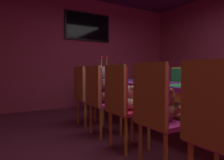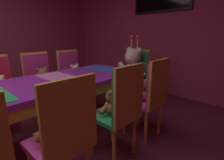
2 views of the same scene
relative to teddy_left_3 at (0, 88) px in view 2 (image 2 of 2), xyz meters
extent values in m
cube|color=#99334C|center=(0.68, 2.92, 0.82)|extent=(5.20, 0.12, 2.80)
cylinder|color=#4C3826|center=(1.06, 1.35, -0.24)|extent=(0.07, 0.07, 0.69)
cylinder|color=#4C3826|center=(0.30, 1.35, -0.24)|extent=(0.07, 0.07, 0.69)
cube|color=pink|center=(0.68, 0.49, 0.16)|extent=(0.77, 0.32, 0.01)
cube|color=blue|center=(0.68, 1.26, 0.16)|extent=(0.77, 0.32, 0.01)
cube|color=red|center=(-0.02, 0.00, -0.14)|extent=(0.40, 0.40, 0.04)
cylinder|color=gold|center=(0.14, 0.16, -0.37)|extent=(0.04, 0.04, 0.42)
cylinder|color=gold|center=(-0.18, 0.16, -0.37)|extent=(0.04, 0.04, 0.42)
ellipsoid|color=beige|center=(-0.02, 0.00, -0.04)|extent=(0.18, 0.18, 0.14)
sphere|color=#FDDCAD|center=(0.04, 0.00, 0.07)|extent=(0.05, 0.05, 0.05)
sphere|color=beige|center=(-0.02, 0.05, 0.14)|extent=(0.05, 0.05, 0.05)
cylinder|color=beige|center=(0.02, 0.09, -0.03)|extent=(0.05, 0.13, 0.12)
cylinder|color=beige|center=(0.10, 0.05, -0.09)|extent=(0.06, 0.13, 0.06)
cube|color=#CC338C|center=(-0.03, 0.58, -0.14)|extent=(0.40, 0.40, 0.04)
cube|color=#CC338C|center=(-0.21, 0.58, 0.13)|extent=(0.05, 0.38, 0.50)
cube|color=gold|center=(-0.23, 0.58, 0.13)|extent=(0.03, 0.41, 0.55)
cylinder|color=gold|center=(0.13, 0.74, -0.37)|extent=(0.04, 0.04, 0.42)
cylinder|color=gold|center=(0.13, 0.42, -0.37)|extent=(0.04, 0.04, 0.42)
cylinder|color=gold|center=(-0.19, 0.74, -0.37)|extent=(0.04, 0.04, 0.42)
cylinder|color=gold|center=(-0.19, 0.42, -0.37)|extent=(0.04, 0.04, 0.42)
ellipsoid|color=brown|center=(-0.03, 0.58, -0.04)|extent=(0.19, 0.19, 0.16)
sphere|color=brown|center=(-0.01, 0.58, 0.10)|extent=(0.16, 0.16, 0.16)
sphere|color=#99663C|center=(0.04, 0.58, 0.09)|extent=(0.06, 0.06, 0.06)
sphere|color=brown|center=(-0.03, 0.64, 0.16)|extent=(0.06, 0.06, 0.06)
sphere|color=brown|center=(-0.03, 0.52, 0.16)|extent=(0.06, 0.06, 0.06)
cylinder|color=brown|center=(0.01, 0.68, -0.02)|extent=(0.05, 0.14, 0.13)
cylinder|color=brown|center=(0.01, 0.48, -0.02)|extent=(0.05, 0.14, 0.13)
cylinder|color=brown|center=(0.10, 0.63, -0.09)|extent=(0.07, 0.15, 0.07)
cylinder|color=brown|center=(0.10, 0.53, -0.09)|extent=(0.07, 0.15, 0.07)
cube|color=#CC338C|center=(-0.01, 1.15, -0.14)|extent=(0.40, 0.40, 0.04)
cube|color=#CC338C|center=(-0.19, 1.15, 0.13)|extent=(0.05, 0.38, 0.50)
cube|color=gold|center=(-0.21, 1.15, 0.13)|extent=(0.03, 0.41, 0.55)
cylinder|color=gold|center=(0.15, 1.31, -0.37)|extent=(0.04, 0.04, 0.42)
cylinder|color=gold|center=(0.15, 0.99, -0.37)|extent=(0.04, 0.04, 0.42)
cylinder|color=gold|center=(-0.17, 1.31, -0.37)|extent=(0.04, 0.04, 0.42)
cylinder|color=gold|center=(-0.17, 0.99, -0.37)|extent=(0.04, 0.04, 0.42)
ellipsoid|color=beige|center=(-0.01, 1.15, -0.04)|extent=(0.18, 0.18, 0.15)
sphere|color=beige|center=(0.01, 1.15, 0.09)|extent=(0.15, 0.15, 0.15)
sphere|color=#FDDCAD|center=(0.06, 1.15, 0.08)|extent=(0.05, 0.05, 0.05)
sphere|color=beige|center=(-0.01, 1.21, 0.15)|extent=(0.05, 0.05, 0.05)
sphere|color=beige|center=(-0.01, 1.10, 0.15)|extent=(0.05, 0.05, 0.05)
cylinder|color=beige|center=(0.03, 1.25, -0.03)|extent=(0.05, 0.13, 0.12)
cylinder|color=beige|center=(0.03, 1.06, -0.03)|extent=(0.05, 0.13, 0.12)
cylinder|color=beige|center=(0.11, 1.20, -0.09)|extent=(0.06, 0.14, 0.06)
cylinder|color=beige|center=(0.11, 1.11, -0.09)|extent=(0.06, 0.14, 0.06)
cube|color=#CC338C|center=(1.39, 0.00, -0.14)|extent=(0.40, 0.40, 0.04)
cube|color=#CC338C|center=(1.57, 0.00, 0.13)|extent=(0.05, 0.38, 0.50)
cube|color=gold|center=(1.59, 0.00, 0.13)|extent=(0.03, 0.41, 0.55)
cylinder|color=gold|center=(1.23, 0.16, -0.37)|extent=(0.04, 0.04, 0.42)
ellipsoid|color=brown|center=(1.39, 0.00, -0.04)|extent=(0.19, 0.19, 0.15)
sphere|color=brown|center=(1.37, 0.00, 0.10)|extent=(0.15, 0.15, 0.15)
sphere|color=#99663C|center=(1.32, 0.00, 0.09)|extent=(0.06, 0.06, 0.06)
sphere|color=brown|center=(1.39, -0.06, 0.16)|extent=(0.06, 0.06, 0.06)
sphere|color=brown|center=(1.39, 0.05, 0.16)|extent=(0.06, 0.06, 0.06)
cylinder|color=brown|center=(1.35, -0.10, -0.02)|extent=(0.05, 0.14, 0.13)
cylinder|color=brown|center=(1.35, 0.09, -0.02)|extent=(0.05, 0.14, 0.13)
cylinder|color=brown|center=(1.27, -0.05, -0.09)|extent=(0.07, 0.14, 0.07)
cylinder|color=brown|center=(1.27, 0.05, -0.09)|extent=(0.07, 0.14, 0.07)
cube|color=#268C4C|center=(1.39, 0.62, -0.14)|extent=(0.40, 0.40, 0.04)
cube|color=#268C4C|center=(1.57, 0.62, 0.13)|extent=(0.05, 0.38, 0.50)
cube|color=gold|center=(1.59, 0.62, 0.13)|extent=(0.03, 0.41, 0.55)
cylinder|color=gold|center=(1.55, 0.78, -0.37)|extent=(0.04, 0.04, 0.42)
cylinder|color=gold|center=(1.55, 0.46, -0.37)|extent=(0.04, 0.04, 0.42)
cylinder|color=gold|center=(1.23, 0.78, -0.37)|extent=(0.04, 0.04, 0.42)
cylinder|color=gold|center=(1.23, 0.46, -0.37)|extent=(0.04, 0.04, 0.42)
ellipsoid|color=olive|center=(1.39, 0.62, -0.05)|extent=(0.16, 0.16, 0.13)
sphere|color=olive|center=(1.37, 0.62, 0.06)|extent=(0.13, 0.13, 0.13)
sphere|color=#AE7747|center=(1.33, 0.62, 0.05)|extent=(0.05, 0.05, 0.05)
sphere|color=olive|center=(1.39, 0.58, 0.11)|extent=(0.05, 0.05, 0.05)
sphere|color=olive|center=(1.39, 0.67, 0.11)|extent=(0.05, 0.05, 0.05)
cylinder|color=olive|center=(1.35, 0.54, -0.04)|extent=(0.04, 0.11, 0.11)
cylinder|color=olive|center=(1.35, 0.70, -0.04)|extent=(0.04, 0.11, 0.11)
cylinder|color=olive|center=(1.28, 0.58, -0.09)|extent=(0.05, 0.12, 0.05)
cylinder|color=olive|center=(1.28, 0.67, -0.09)|extent=(0.05, 0.12, 0.05)
cube|color=#CC338C|center=(1.40, 1.15, -0.14)|extent=(0.40, 0.40, 0.04)
cube|color=#CC338C|center=(1.58, 1.15, 0.13)|extent=(0.05, 0.38, 0.50)
cube|color=gold|center=(1.60, 1.15, 0.13)|extent=(0.03, 0.41, 0.55)
cylinder|color=gold|center=(1.56, 1.31, -0.37)|extent=(0.04, 0.04, 0.42)
cylinder|color=gold|center=(1.56, 0.99, -0.37)|extent=(0.04, 0.04, 0.42)
cylinder|color=gold|center=(1.24, 1.31, -0.37)|extent=(0.04, 0.04, 0.42)
cylinder|color=gold|center=(1.24, 0.99, -0.37)|extent=(0.04, 0.04, 0.42)
ellipsoid|color=brown|center=(1.40, 1.15, -0.05)|extent=(0.16, 0.16, 0.13)
sphere|color=brown|center=(1.39, 1.15, 0.07)|extent=(0.13, 0.13, 0.13)
sphere|color=#99663C|center=(1.34, 1.15, 0.06)|extent=(0.05, 0.05, 0.05)
sphere|color=brown|center=(1.40, 1.10, 0.12)|extent=(0.05, 0.05, 0.05)
sphere|color=brown|center=(1.40, 1.20, 0.12)|extent=(0.05, 0.05, 0.05)
cylinder|color=brown|center=(1.37, 1.07, -0.04)|extent=(0.05, 0.12, 0.11)
cylinder|color=brown|center=(1.37, 1.23, -0.04)|extent=(0.05, 0.12, 0.11)
cylinder|color=brown|center=(1.30, 1.11, -0.09)|extent=(0.06, 0.12, 0.06)
cylinder|color=brown|center=(1.30, 1.20, -0.09)|extent=(0.06, 0.12, 0.06)
cube|color=#268C4C|center=(0.68, 1.95, -0.14)|extent=(0.40, 0.40, 0.04)
cube|color=#268C4C|center=(0.68, 2.13, 0.13)|extent=(0.38, 0.05, 0.50)
cube|color=gold|center=(0.68, 2.15, 0.13)|extent=(0.41, 0.03, 0.55)
cylinder|color=gold|center=(0.84, 2.11, -0.37)|extent=(0.04, 0.04, 0.42)
cylinder|color=gold|center=(0.84, 1.79, -0.37)|extent=(0.04, 0.04, 0.42)
cylinder|color=gold|center=(0.52, 2.11, -0.37)|extent=(0.04, 0.04, 0.42)
cylinder|color=gold|center=(0.52, 1.79, -0.37)|extent=(0.04, 0.04, 0.42)
ellipsoid|color=beige|center=(0.68, 1.95, 0.04)|extent=(0.36, 0.36, 0.29)
sphere|color=beige|center=(0.68, 1.92, 0.29)|extent=(0.29, 0.29, 0.29)
sphere|color=#FFF2C8|center=(0.68, 1.82, 0.27)|extent=(0.11, 0.11, 0.11)
sphere|color=beige|center=(0.79, 1.95, 0.40)|extent=(0.11, 0.11, 0.11)
sphere|color=beige|center=(0.57, 1.95, 0.40)|extent=(0.11, 0.11, 0.11)
cylinder|color=beige|center=(0.86, 1.88, 0.06)|extent=(0.25, 0.10, 0.24)
cylinder|color=beige|center=(0.50, 1.88, 0.06)|extent=(0.25, 0.10, 0.24)
cylinder|color=beige|center=(0.78, 1.72, -0.06)|extent=(0.27, 0.12, 0.12)
cylinder|color=beige|center=(0.59, 1.72, -0.06)|extent=(0.27, 0.12, 0.12)
cylinder|color=gold|center=(0.75, 1.95, 0.53)|extent=(0.02, 0.02, 0.19)
sphere|color=#E5333F|center=(0.75, 1.95, 0.63)|extent=(0.07, 0.07, 0.07)
cylinder|color=gold|center=(0.62, 1.95, 0.53)|extent=(0.02, 0.02, 0.19)
sphere|color=#E5333F|center=(0.62, 1.95, 0.63)|extent=(0.07, 0.07, 0.07)
camera|label=1|loc=(-1.35, -1.86, 0.33)|focal=31.27mm
camera|label=2|loc=(2.46, -0.56, 0.65)|focal=27.36mm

